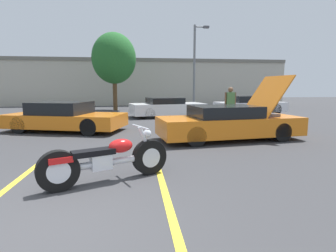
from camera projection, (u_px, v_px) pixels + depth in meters
ground_plane at (31, 230)px, 3.18m from camera, size 80.00×80.00×0.00m
parking_stripe_foreground at (1, 193)px, 4.26m from camera, size 0.12×4.68×0.01m
parking_stripe_middle at (163, 186)px, 4.58m from camera, size 0.12×4.68×0.01m
far_building at (123, 81)px, 26.19m from camera, size 32.00×4.20×4.40m
light_pole at (195, 63)px, 20.71m from camera, size 1.21×0.28×6.52m
tree_background at (114, 59)px, 19.32m from camera, size 3.23×3.23×5.69m
motorcycle at (107, 160)px, 4.75m from camera, size 2.25×1.16×0.98m
show_car_hood_open at (230, 123)px, 8.64m from camera, size 4.84×2.28×2.10m
parked_car_right_row at (249, 105)px, 16.88m from camera, size 4.53×2.19×1.17m
parked_car_mid_left_row at (65, 117)px, 10.35m from camera, size 4.87×3.14×1.15m
parked_car_mid_right_row at (167, 107)px, 15.38m from camera, size 4.55×2.71×1.12m
spectator_far_lot at (230, 103)px, 11.71m from camera, size 0.52×0.23×1.73m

